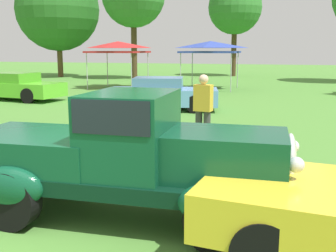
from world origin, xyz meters
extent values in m
plane|color=#4C8433|center=(0.00, 0.00, 0.00)|extent=(120.00, 120.00, 0.00)
cube|color=black|center=(0.67, 0.52, 0.56)|extent=(4.41, 1.65, 0.20)
cube|color=#0F472D|center=(1.97, 0.58, 0.94)|extent=(1.66, 1.17, 0.60)
ellipsoid|color=silver|center=(2.80, 0.62, 0.92)|extent=(0.18, 0.53, 0.68)
cube|color=#0F472D|center=(0.79, 0.52, 1.18)|extent=(1.10, 1.42, 1.04)
cube|color=black|center=(0.79, 0.52, 1.48)|extent=(1.01, 1.45, 0.40)
cube|color=#0F472D|center=(-0.56, 0.46, 0.86)|extent=(1.96, 1.50, 0.48)
ellipsoid|color=#0F472D|center=(2.01, 1.30, 0.56)|extent=(0.94, 0.40, 0.52)
ellipsoid|color=#0F472D|center=(2.08, -0.14, 0.56)|extent=(0.94, 0.40, 0.52)
ellipsoid|color=#0F472D|center=(-0.59, 1.18, 0.56)|extent=(0.94, 0.40, 0.52)
ellipsoid|color=#0F472D|center=(-0.52, -0.26, 0.56)|extent=(0.94, 0.40, 0.52)
sphere|color=silver|center=(2.82, 1.06, 1.00)|extent=(0.18, 0.18, 0.18)
sphere|color=silver|center=(2.87, 0.18, 1.00)|extent=(0.18, 0.18, 0.18)
cylinder|color=black|center=(2.01, 1.30, 0.38)|extent=(0.76, 0.24, 0.76)
cylinder|color=black|center=(2.08, -0.14, 0.38)|extent=(0.76, 0.24, 0.76)
cylinder|color=black|center=(-0.59, 1.18, 0.38)|extent=(0.76, 0.24, 0.76)
cylinder|color=black|center=(-0.52, -0.26, 0.38)|extent=(0.76, 0.24, 0.76)
cylinder|color=black|center=(2.76, 0.91, 0.33)|extent=(0.66, 0.20, 0.66)
cube|color=#60C62D|center=(-8.98, 11.19, 0.50)|extent=(4.37, 2.10, 0.60)
cube|color=#4D9F24|center=(-9.15, 11.20, 1.00)|extent=(1.99, 1.62, 0.44)
cylinder|color=black|center=(-7.80, 10.29, 0.32)|extent=(0.64, 0.22, 0.64)
cube|color=#669EDB|center=(-1.80, 10.17, 0.50)|extent=(4.33, 2.53, 0.60)
cube|color=#517EAF|center=(-1.96, 10.13, 1.00)|extent=(2.06, 1.80, 0.44)
cylinder|color=black|center=(-0.45, 9.68, 0.32)|extent=(0.64, 0.22, 0.64)
cylinder|color=black|center=(-2.82, 9.15, 0.32)|extent=(0.64, 0.22, 0.64)
cylinder|color=#383838|center=(0.79, 4.70, 0.43)|extent=(0.16, 0.16, 0.86)
cylinder|color=#383838|center=(0.98, 4.67, 0.43)|extent=(0.16, 0.16, 0.86)
cube|color=gold|center=(0.88, 4.68, 1.16)|extent=(0.43, 0.30, 0.60)
sphere|color=beige|center=(0.88, 4.68, 1.58)|extent=(0.22, 0.22, 0.22)
cylinder|color=#B7B7BC|center=(-5.57, 19.14, 1.02)|extent=(0.05, 0.05, 2.05)
cylinder|color=#B7B7BC|center=(-5.57, 16.44, 1.02)|extent=(0.05, 0.05, 2.05)
cylinder|color=#B7B7BC|center=(-8.27, 19.14, 1.02)|extent=(0.05, 0.05, 2.05)
cylinder|color=#B7B7BC|center=(-8.27, 16.44, 1.02)|extent=(0.05, 0.05, 2.05)
cube|color=red|center=(-6.92, 17.79, 2.10)|extent=(3.00, 3.00, 0.10)
pyramid|color=red|center=(-6.92, 17.79, 2.52)|extent=(2.94, 2.94, 0.38)
cylinder|color=#B7B7BC|center=(-0.26, 20.02, 1.02)|extent=(0.05, 0.05, 2.05)
cylinder|color=#B7B7BC|center=(-0.26, 17.26, 1.02)|extent=(0.05, 0.05, 2.05)
cylinder|color=#B7B7BC|center=(-3.02, 20.02, 1.02)|extent=(0.05, 0.05, 2.05)
cylinder|color=#B7B7BC|center=(-3.02, 17.26, 1.02)|extent=(0.05, 0.05, 2.05)
cube|color=#2D429E|center=(-1.64, 18.64, 2.10)|extent=(3.07, 3.07, 0.10)
pyramid|color=#2D429E|center=(-1.64, 18.64, 2.52)|extent=(3.01, 3.01, 0.38)
cylinder|color=brown|center=(-15.65, 25.75, 1.81)|extent=(0.44, 0.44, 3.62)
sphere|color=#286623|center=(-15.65, 25.75, 5.46)|extent=(6.71, 6.71, 6.71)
cylinder|color=#47331E|center=(-8.83, 25.19, 2.46)|extent=(0.44, 0.44, 4.92)
cylinder|color=#47331E|center=(-1.97, 30.78, 2.23)|extent=(0.44, 0.44, 4.47)
sphere|color=#337A2D|center=(-1.97, 30.78, 5.69)|extent=(4.44, 4.44, 4.44)
camera|label=1|loc=(2.75, -4.31, 2.24)|focal=43.38mm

